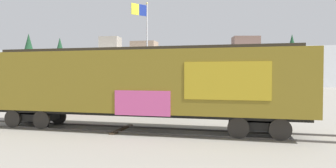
# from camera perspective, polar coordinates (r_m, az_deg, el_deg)

# --- Properties ---
(ground_plane) EXTENTS (260.00, 260.00, 0.00)m
(ground_plane) POSITION_cam_1_polar(r_m,az_deg,el_deg) (14.74, -6.04, -8.90)
(ground_plane) COLOR gray
(track) EXTENTS (59.95, 6.31, 0.08)m
(track) POSITION_cam_1_polar(r_m,az_deg,el_deg) (14.70, -5.73, -8.77)
(track) COLOR #4C4742
(track) RESTS_ON ground_plane
(freight_car) EXTENTS (16.07, 3.90, 4.08)m
(freight_car) POSITION_cam_1_polar(r_m,az_deg,el_deg) (14.48, -6.00, 0.23)
(freight_car) COLOR olive
(freight_car) RESTS_ON ground_plane
(flagpole) EXTENTS (1.18, 1.21, 8.94)m
(flagpole) POSITION_cam_1_polar(r_m,az_deg,el_deg) (25.61, -4.68, 8.75)
(flagpole) COLOR silver
(flagpole) RESTS_ON ground_plane
(hillside) EXTENTS (152.58, 28.98, 13.43)m
(hillside) POSITION_cam_1_polar(r_m,az_deg,el_deg) (81.62, 6.49, 3.07)
(hillside) COLOR silver
(hillside) RESTS_ON ground_plane
(parked_car_red) EXTENTS (4.64, 2.03, 1.68)m
(parked_car_red) POSITION_cam_1_polar(r_m,az_deg,el_deg) (22.17, -14.22, -3.13)
(parked_car_red) COLOR #B21E1E
(parked_car_red) RESTS_ON ground_plane
(parked_car_green) EXTENTS (4.75, 2.42, 1.77)m
(parked_car_green) POSITION_cam_1_polar(r_m,az_deg,el_deg) (20.33, -0.53, -3.40)
(parked_car_green) COLOR #1E5933
(parked_car_green) RESTS_ON ground_plane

